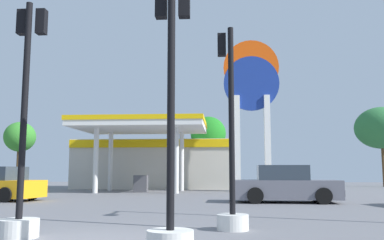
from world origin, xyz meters
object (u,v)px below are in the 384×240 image
tree_0 (20,137)px  tree_1 (208,134)px  traffic_signal_0 (22,167)px  traffic_signal_1 (171,167)px  car_0 (286,185)px  traffic_signal_2 (231,174)px  station_pole_sign (252,95)px  tree_2 (381,128)px

tree_0 → tree_1: 17.45m
traffic_signal_0 → traffic_signal_1: 3.60m
car_0 → traffic_signal_2: traffic_signal_2 is taller
car_0 → tree_1: size_ratio=0.73×
tree_0 → car_0: bearing=-39.9°
station_pole_sign → tree_2: (12.22, 9.27, -1.43)m
traffic_signal_1 → tree_1: (-0.37, 30.47, 3.31)m
traffic_signal_1 → tree_2: bearing=63.7°
tree_2 → station_pole_sign: bearing=-142.8°
car_0 → tree_2: bearing=59.1°
car_0 → traffic_signal_2: size_ratio=0.94×
traffic_signal_0 → traffic_signal_2: size_ratio=1.04×
station_pole_sign → traffic_signal_1: (-2.99, -21.49, -5.21)m
traffic_signal_2 → tree_1: size_ratio=0.78×
traffic_signal_1 → tree_0: (-17.79, 29.53, 3.02)m
car_0 → tree_0: tree_0 is taller
tree_0 → tree_1: tree_1 is taller
tree_0 → tree_2: (33.00, 1.23, 0.76)m
tree_2 → traffic_signal_0: bearing=-122.2°
station_pole_sign → traffic_signal_0: station_pole_sign is taller
station_pole_sign → tree_0: size_ratio=1.80×
station_pole_sign → car_0: 11.60m
traffic_signal_0 → traffic_signal_2: (4.48, 1.43, -0.16)m
traffic_signal_1 → traffic_signal_0: bearing=159.1°
tree_1 → tree_2: tree_2 is taller
car_0 → tree_1: tree_1 is taller
traffic_signal_1 → tree_2: tree_2 is taller
traffic_signal_2 → car_0: bearing=73.6°
traffic_signal_2 → tree_1: 28.01m
traffic_signal_0 → tree_0: bearing=117.1°
traffic_signal_2 → tree_2: size_ratio=0.69×
traffic_signal_1 → tree_1: bearing=90.7°
station_pole_sign → tree_1: station_pole_sign is taller
traffic_signal_0 → tree_0: tree_0 is taller
tree_1 → traffic_signal_0: bearing=-95.8°
traffic_signal_0 → traffic_signal_1: traffic_signal_0 is taller
traffic_signal_0 → tree_0: size_ratio=0.87×
traffic_signal_0 → traffic_signal_1: size_ratio=1.04×
traffic_signal_1 → car_0: bearing=72.2°
traffic_signal_1 → tree_2: (15.21, 30.76, 3.78)m
station_pole_sign → tree_2: size_ratio=1.49×
traffic_signal_0 → tree_1: size_ratio=0.80×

